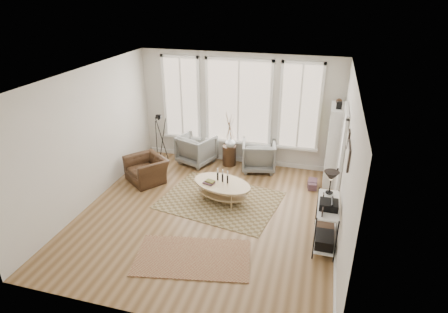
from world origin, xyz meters
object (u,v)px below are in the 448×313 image
(armchair_left, at_px, (197,149))
(accent_chair, at_px, (147,169))
(bookcase, at_px, (334,145))
(coffee_table, at_px, (222,187))
(armchair_right, at_px, (259,155))
(side_table, at_px, (229,139))
(low_shelf, at_px, (326,219))

(armchair_left, bearing_deg, accent_chair, 77.97)
(bookcase, distance_m, coffee_table, 2.86)
(bookcase, distance_m, armchair_right, 1.90)
(armchair_left, height_order, side_table, side_table)
(armchair_right, bearing_deg, accent_chair, 16.53)
(low_shelf, bearing_deg, bookcase, 88.72)
(side_table, xyz_separation_m, accent_chair, (-1.71, -1.40, -0.42))
(low_shelf, bearing_deg, armchair_right, 123.07)
(bookcase, height_order, side_table, bookcase)
(side_table, bearing_deg, accent_chair, -140.77)
(armchair_right, xyz_separation_m, accent_chair, (-2.51, -1.33, -0.09))
(coffee_table, xyz_separation_m, accent_chair, (-2.00, 0.39, -0.03))
(low_shelf, relative_size, coffee_table, 0.85)
(bookcase, bearing_deg, armchair_right, 174.84)
(side_table, bearing_deg, armchair_right, -4.45)
(bookcase, bearing_deg, coffee_table, -145.92)
(side_table, relative_size, accent_chair, 1.62)
(coffee_table, distance_m, armchair_right, 1.80)
(bookcase, xyz_separation_m, armchair_right, (-1.80, 0.16, -0.57))
(accent_chair, bearing_deg, side_table, 76.17)
(coffee_table, xyz_separation_m, side_table, (-0.29, 1.79, 0.39))
(coffee_table, height_order, side_table, side_table)
(armchair_left, relative_size, armchair_right, 1.01)
(bookcase, relative_size, coffee_table, 1.34)
(accent_chair, bearing_deg, armchair_left, 94.03)
(low_shelf, xyz_separation_m, coffee_table, (-2.25, 0.96, -0.18))
(coffee_table, distance_m, accent_chair, 2.04)
(armchair_left, bearing_deg, side_table, -152.37)
(coffee_table, bearing_deg, armchair_right, 73.68)
(armchair_right, xyz_separation_m, side_table, (-0.80, 0.06, 0.33))
(low_shelf, bearing_deg, coffee_table, 156.95)
(low_shelf, distance_m, accent_chair, 4.47)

